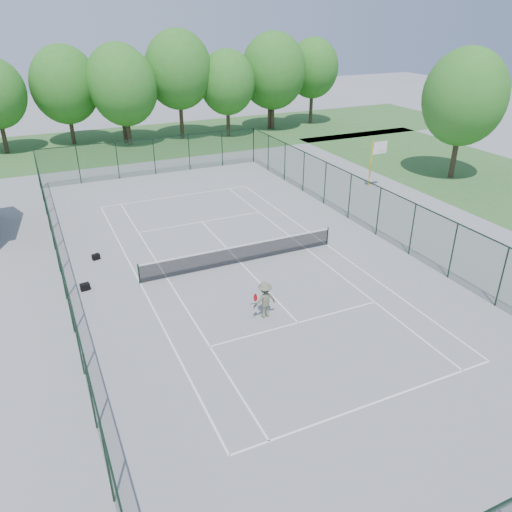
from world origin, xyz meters
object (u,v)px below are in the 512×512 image
object	(u,v)px
tennis_player	(265,300)
tennis_net	(240,253)
sports_bag_a	(85,287)
basketball_goal	(376,155)

from	to	relation	value
tennis_player	tennis_net	bearing A→B (deg)	78.26
sports_bag_a	tennis_player	world-z (taller)	tennis_player
tennis_net	tennis_player	distance (m)	5.43
basketball_goal	tennis_player	xyz separation A→B (m)	(-15.42, -12.78, -1.71)
basketball_goal	tennis_player	size ratio (longest dim) A/B	2.10
basketball_goal	sports_bag_a	distance (m)	23.58
tennis_net	sports_bag_a	bearing A→B (deg)	176.58
tennis_net	basketball_goal	xyz separation A→B (m)	(14.32, 7.47, 1.99)
tennis_net	basketball_goal	distance (m)	16.28
tennis_net	tennis_player	xyz separation A→B (m)	(-1.10, -5.31, 0.28)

